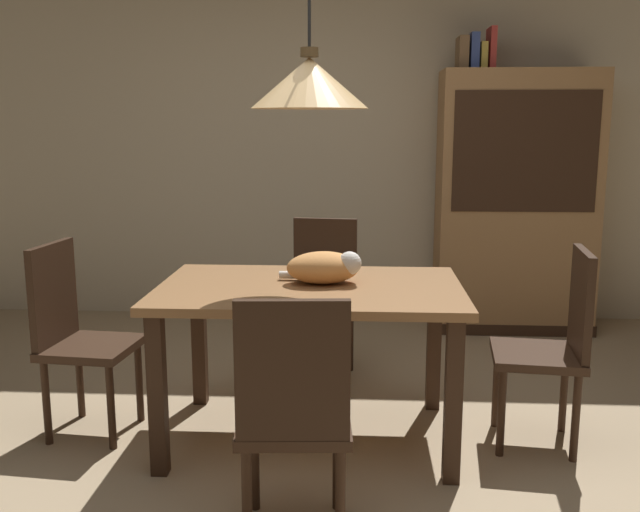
# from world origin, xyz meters

# --- Properties ---
(ground) EXTENTS (10.00, 10.00, 0.00)m
(ground) POSITION_xyz_m (0.00, 0.00, 0.00)
(ground) COLOR tan
(back_wall) EXTENTS (6.40, 0.10, 2.90)m
(back_wall) POSITION_xyz_m (0.00, 2.65, 1.45)
(back_wall) COLOR beige
(back_wall) RESTS_ON ground
(dining_table) EXTENTS (1.40, 0.90, 0.75)m
(dining_table) POSITION_xyz_m (-0.06, 0.39, 0.65)
(dining_table) COLOR olive
(dining_table) RESTS_ON ground
(chair_near_front) EXTENTS (0.43, 0.43, 0.93)m
(chair_near_front) POSITION_xyz_m (-0.05, -0.48, 0.51)
(chair_near_front) COLOR #382316
(chair_near_front) RESTS_ON ground
(chair_right_side) EXTENTS (0.44, 0.44, 0.93)m
(chair_right_side) POSITION_xyz_m (1.07, 0.38, 0.51)
(chair_right_side) COLOR #382316
(chair_right_side) RESTS_ON ground
(chair_far_back) EXTENTS (0.44, 0.44, 0.93)m
(chair_far_back) POSITION_xyz_m (-0.05, 1.27, 0.51)
(chair_far_back) COLOR #382316
(chair_far_back) RESTS_ON ground
(chair_left_side) EXTENTS (0.44, 0.44, 0.93)m
(chair_left_side) POSITION_xyz_m (-1.19, 0.40, 0.51)
(chair_left_side) COLOR #382316
(chair_left_side) RESTS_ON ground
(cat_sleeping) EXTENTS (0.39, 0.27, 0.16)m
(cat_sleeping) POSITION_xyz_m (0.01, 0.44, 0.83)
(cat_sleeping) COLOR #E59951
(cat_sleeping) RESTS_ON dining_table
(pendant_lamp) EXTENTS (0.52, 0.52, 1.30)m
(pendant_lamp) POSITION_xyz_m (-0.06, 0.39, 1.66)
(pendant_lamp) COLOR #E5B775
(hutch_bookcase) EXTENTS (1.12, 0.45, 1.85)m
(hutch_bookcase) POSITION_xyz_m (1.28, 2.32, 0.89)
(hutch_bookcase) COLOR #A87A4C
(hutch_bookcase) RESTS_ON ground
(book_brown_thick) EXTENTS (0.06, 0.24, 0.22)m
(book_brown_thick) POSITION_xyz_m (0.86, 2.32, 1.96)
(book_brown_thick) COLOR brown
(book_brown_thick) RESTS_ON hutch_bookcase
(book_blue_wide) EXTENTS (0.06, 0.24, 0.24)m
(book_blue_wide) POSITION_xyz_m (0.94, 2.32, 1.97)
(book_blue_wide) COLOR #384C93
(book_blue_wide) RESTS_ON hutch_bookcase
(book_yellow_short) EXTENTS (0.04, 0.20, 0.18)m
(book_yellow_short) POSITION_xyz_m (1.00, 2.32, 1.94)
(book_yellow_short) COLOR gold
(book_yellow_short) RESTS_ON hutch_bookcase
(book_red_tall) EXTENTS (0.04, 0.22, 0.28)m
(book_red_tall) POSITION_xyz_m (1.06, 2.32, 1.99)
(book_red_tall) COLOR #B73833
(book_red_tall) RESTS_ON hutch_bookcase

